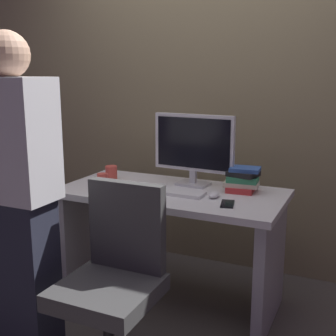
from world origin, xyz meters
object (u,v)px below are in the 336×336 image
object	(u,v)px
monitor	(193,146)
mouse	(214,195)
office_chair	(114,293)
cup_near_keyboard	(103,181)
cup_by_monitor	(111,173)
keyboard	(170,191)
cell_phone	(227,204)
desk	(171,226)
person_at_desk	(17,200)
book_stack	(242,180)

from	to	relation	value
monitor	mouse	bearing A→B (deg)	-44.81
office_chair	cup_near_keyboard	bearing A→B (deg)	126.20
office_chair	cup_by_monitor	bearing A→B (deg)	122.19
cup_near_keyboard	mouse	bearing A→B (deg)	6.69
keyboard	cell_phone	distance (m)	0.39
cell_phone	mouse	bearing A→B (deg)	125.05
desk	cup_by_monitor	xyz separation A→B (m)	(-0.49, 0.09, 0.28)
person_at_desk	keyboard	bearing A→B (deg)	58.33
monitor	cell_phone	world-z (taller)	monitor
desk	office_chair	size ratio (longest dim) A/B	1.46
desk	cell_phone	xyz separation A→B (m)	(0.40, -0.14, 0.24)
cup_by_monitor	cell_phone	world-z (taller)	cup_by_monitor
desk	cell_phone	size ratio (longest dim) A/B	9.54
desk	keyboard	xyz separation A→B (m)	(0.02, -0.06, 0.24)
office_chair	cell_phone	bearing A→B (deg)	59.84
office_chair	cup_near_keyboard	distance (m)	0.86
office_chair	monitor	bearing A→B (deg)	88.21
monitor	keyboard	distance (m)	0.35
person_at_desk	desk	bearing A→B (deg)	61.38
desk	cup_by_monitor	world-z (taller)	cup_by_monitor
monitor	cup_near_keyboard	bearing A→B (deg)	-148.75
keyboard	desk	bearing A→B (deg)	106.36
cup_near_keyboard	cell_phone	world-z (taller)	cup_near_keyboard
keyboard	book_stack	bearing A→B (deg)	29.73
mouse	cup_by_monitor	size ratio (longest dim) A/B	1.08
desk	book_stack	distance (m)	0.53
keyboard	mouse	size ratio (longest dim) A/B	4.30
keyboard	person_at_desk	bearing A→B (deg)	-121.57
office_chair	book_stack	distance (m)	1.05
office_chair	book_stack	world-z (taller)	office_chair
desk	cell_phone	world-z (taller)	cell_phone
person_at_desk	cup_near_keyboard	size ratio (longest dim) A/B	17.88
book_stack	person_at_desk	bearing A→B (deg)	-131.07
office_chair	cup_by_monitor	distance (m)	1.06
person_at_desk	monitor	size ratio (longest dim) A/B	3.03
mouse	book_stack	world-z (taller)	book_stack
office_chair	mouse	xyz separation A→B (m)	(0.25, 0.72, 0.33)
desk	book_stack	size ratio (longest dim) A/B	6.28
desk	keyboard	world-z (taller)	keyboard
desk	book_stack	world-z (taller)	book_stack
office_chair	cell_phone	distance (m)	0.78
book_stack	mouse	bearing A→B (deg)	-119.34
mouse	cup_near_keyboard	size ratio (longest dim) A/B	1.09
keyboard	mouse	world-z (taller)	mouse
monitor	cup_near_keyboard	xyz separation A→B (m)	(-0.49, -0.30, -0.21)
cup_near_keyboard	book_stack	xyz separation A→B (m)	(0.82, 0.28, 0.03)
person_at_desk	cell_phone	distance (m)	1.10
desk	mouse	world-z (taller)	mouse
cup_near_keyboard	cell_phone	distance (m)	0.82
person_at_desk	monitor	distance (m)	1.14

